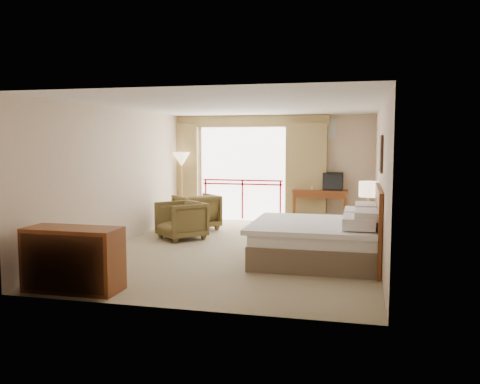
% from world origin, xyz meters
% --- Properties ---
extents(floor, '(7.00, 7.00, 0.00)m').
position_xyz_m(floor, '(0.00, 0.00, 0.00)').
color(floor, gray).
rests_on(floor, ground).
extents(ceiling, '(7.00, 7.00, 0.00)m').
position_xyz_m(ceiling, '(0.00, 0.00, 2.70)').
color(ceiling, white).
rests_on(ceiling, wall_back).
extents(wall_back, '(5.00, 0.00, 5.00)m').
position_xyz_m(wall_back, '(0.00, 3.50, 1.35)').
color(wall_back, beige).
rests_on(wall_back, ground).
extents(wall_front, '(5.00, 0.00, 5.00)m').
position_xyz_m(wall_front, '(0.00, -3.50, 1.35)').
color(wall_front, beige).
rests_on(wall_front, ground).
extents(wall_left, '(0.00, 7.00, 7.00)m').
position_xyz_m(wall_left, '(-2.50, 0.00, 1.35)').
color(wall_left, beige).
rests_on(wall_left, ground).
extents(wall_right, '(0.00, 7.00, 7.00)m').
position_xyz_m(wall_right, '(2.50, 0.00, 1.35)').
color(wall_right, beige).
rests_on(wall_right, ground).
extents(balcony_door, '(2.40, 0.00, 2.40)m').
position_xyz_m(balcony_door, '(-0.80, 3.48, 1.20)').
color(balcony_door, white).
rests_on(balcony_door, wall_back).
extents(balcony_railing, '(2.09, 0.03, 1.02)m').
position_xyz_m(balcony_railing, '(-0.80, 3.46, 0.81)').
color(balcony_railing, '#B80F13').
rests_on(balcony_railing, wall_back).
extents(curtain_left, '(1.00, 0.26, 2.50)m').
position_xyz_m(curtain_left, '(-2.45, 3.35, 1.25)').
color(curtain_left, olive).
rests_on(curtain_left, wall_back).
extents(curtain_right, '(1.00, 0.26, 2.50)m').
position_xyz_m(curtain_right, '(0.85, 3.35, 1.25)').
color(curtain_right, olive).
rests_on(curtain_right, wall_back).
extents(valance, '(4.40, 0.22, 0.28)m').
position_xyz_m(valance, '(-0.80, 3.38, 2.55)').
color(valance, olive).
rests_on(valance, wall_back).
extents(hvac_vent, '(0.50, 0.04, 0.50)m').
position_xyz_m(hvac_vent, '(1.30, 3.47, 2.35)').
color(hvac_vent, silver).
rests_on(hvac_vent, wall_back).
extents(bed, '(2.13, 2.06, 0.97)m').
position_xyz_m(bed, '(1.50, -0.60, 0.38)').
color(bed, brown).
rests_on(bed, floor).
extents(headboard, '(0.06, 2.10, 1.30)m').
position_xyz_m(headboard, '(2.46, -0.60, 0.65)').
color(headboard, '#5D2810').
rests_on(headboard, wall_right).
extents(framed_art, '(0.04, 0.72, 0.60)m').
position_xyz_m(framed_art, '(2.47, -0.60, 1.85)').
color(framed_art, '#32190D').
rests_on(framed_art, wall_right).
extents(nightstand, '(0.44, 0.52, 0.61)m').
position_xyz_m(nightstand, '(2.31, 0.84, 0.31)').
color(nightstand, '#5D2810').
rests_on(nightstand, floor).
extents(table_lamp, '(0.36, 0.36, 0.64)m').
position_xyz_m(table_lamp, '(2.31, 0.89, 1.11)').
color(table_lamp, tan).
rests_on(table_lamp, nightstand).
extents(phone, '(0.22, 0.19, 0.08)m').
position_xyz_m(phone, '(2.26, 0.69, 0.65)').
color(phone, black).
rests_on(phone, nightstand).
extents(desk, '(1.33, 0.64, 0.87)m').
position_xyz_m(desk, '(1.21, 3.36, 0.67)').
color(desk, '#5D2810').
rests_on(desk, floor).
extents(tv, '(0.48, 0.38, 0.43)m').
position_xyz_m(tv, '(1.51, 3.30, 1.08)').
color(tv, black).
rests_on(tv, desk).
extents(coffee_maker, '(0.13, 0.13, 0.23)m').
position_xyz_m(coffee_maker, '(0.86, 3.30, 0.98)').
color(coffee_maker, black).
rests_on(coffee_maker, desk).
extents(cup, '(0.09, 0.09, 0.10)m').
position_xyz_m(cup, '(1.01, 3.25, 0.91)').
color(cup, white).
rests_on(cup, desk).
extents(wastebasket, '(0.25, 0.25, 0.30)m').
position_xyz_m(wastebasket, '(0.82, 2.78, 0.15)').
color(wastebasket, black).
rests_on(wastebasket, floor).
extents(armchair_far, '(1.27, 1.27, 0.83)m').
position_xyz_m(armchair_far, '(-1.55, 1.95, 0.00)').
color(armchair_far, '#4B3D1E').
rests_on(armchair_far, floor).
extents(armchair_near, '(1.22, 1.22, 0.80)m').
position_xyz_m(armchair_near, '(-1.49, 0.75, 0.00)').
color(armchair_near, '#4B3D1E').
rests_on(armchair_near, floor).
extents(side_table, '(0.55, 0.55, 0.60)m').
position_xyz_m(side_table, '(-1.87, 1.38, 0.41)').
color(side_table, '#32190D').
rests_on(side_table, floor).
extents(book, '(0.23, 0.25, 0.02)m').
position_xyz_m(book, '(-1.87, 1.38, 0.60)').
color(book, white).
rests_on(book, side_table).
extents(floor_lamp, '(0.45, 0.45, 1.77)m').
position_xyz_m(floor_lamp, '(-2.30, 3.04, 1.52)').
color(floor_lamp, tan).
rests_on(floor_lamp, floor).
extents(dresser, '(1.32, 0.56, 0.88)m').
position_xyz_m(dresser, '(-1.66, -3.10, 0.44)').
color(dresser, '#5D2810').
rests_on(dresser, floor).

